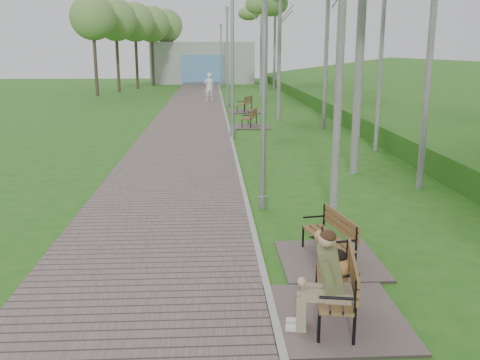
{
  "coord_description": "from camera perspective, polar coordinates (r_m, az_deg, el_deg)",
  "views": [
    {
      "loc": [
        -0.76,
        -3.75,
        3.29
      ],
      "look_at": [
        -0.26,
        5.46,
        1.03
      ],
      "focal_mm": 40.0,
      "sensor_mm": 36.0,
      "label": 1
    }
  ],
  "objects": [
    {
      "name": "lamp_post_near",
      "position": [
        10.95,
        2.55,
        8.04
      ],
      "size": [
        0.18,
        0.18,
        4.71
      ],
      "color": "#95989D",
      "rests_on": "ground"
    },
    {
      "name": "building_north",
      "position": [
        54.75,
        -3.98,
        12.37
      ],
      "size": [
        10.0,
        5.2,
        4.0
      ],
      "color": "#9E9E99",
      "rests_on": "ground"
    },
    {
      "name": "bench_third",
      "position": [
        23.4,
        1.02,
        6.12
      ],
      "size": [
        1.6,
        1.78,
        0.98
      ],
      "color": "#62544F",
      "rests_on": "ground"
    },
    {
      "name": "lamp_post_third",
      "position": [
        31.49,
        -1.36,
        12.55
      ],
      "size": [
        0.22,
        0.22,
        5.63
      ],
      "color": "#95989D",
      "rests_on": "ground"
    },
    {
      "name": "birch_distant_a",
      "position": [
        40.05,
        2.31,
        18.25
      ],
      "size": [
        2.34,
        2.34,
        8.19
      ],
      "color": "silver",
      "rests_on": "ground"
    },
    {
      "name": "lamp_post_second",
      "position": [
        20.24,
        -0.81,
        12.04
      ],
      "size": [
        0.22,
        0.22,
        5.74
      ],
      "color": "#95989D",
      "rests_on": "ground"
    },
    {
      "name": "bench_far",
      "position": [
        29.11,
        0.5,
        7.66
      ],
      "size": [
        1.73,
        1.93,
        1.06
      ],
      "color": "#62544F",
      "rests_on": "ground"
    },
    {
      "name": "bench_second",
      "position": [
        8.66,
        9.35,
        -7.5
      ],
      "size": [
        1.57,
        1.75,
        0.96
      ],
      "color": "#62544F",
      "rests_on": "ground"
    },
    {
      "name": "walkway",
      "position": [
        25.48,
        -5.35,
        6.33
      ],
      "size": [
        3.5,
        67.0,
        0.04
      ],
      "primitive_type": "cube",
      "color": "#62544F",
      "rests_on": "ground"
    },
    {
      "name": "lamp_post_far",
      "position": [
        49.56,
        -2.02,
        12.93
      ],
      "size": [
        0.21,
        0.21,
        5.53
      ],
      "color": "#95989D",
      "rests_on": "ground"
    },
    {
      "name": "bench_main",
      "position": [
        6.8,
        9.7,
        -11.51
      ],
      "size": [
        1.68,
        1.87,
        1.47
      ],
      "color": "#62544F",
      "rests_on": "ground"
    },
    {
      "name": "kerb",
      "position": [
        25.47,
        -1.39,
        6.39
      ],
      "size": [
        0.1,
        67.0,
        0.05
      ],
      "primitive_type": "cube",
      "color": "#999993",
      "rests_on": "ground"
    },
    {
      "name": "pedestrian_near",
      "position": [
        35.52,
        -3.32,
        9.88
      ],
      "size": [
        0.77,
        0.63,
        1.81
      ],
      "primitive_type": "imported",
      "rotation": [
        0.0,
        0.0,
        3.48
      ],
      "color": "white",
      "rests_on": "ground"
    }
  ]
}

